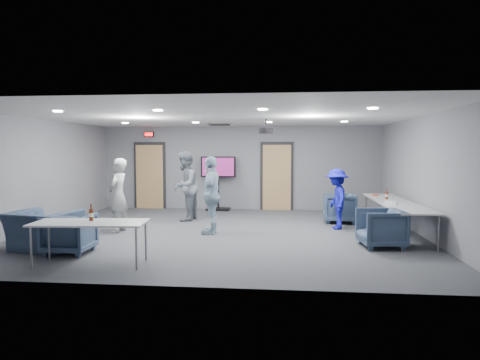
# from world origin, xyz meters

# --- Properties ---
(floor) EXTENTS (9.00, 9.00, 0.00)m
(floor) POSITION_xyz_m (0.00, 0.00, 0.00)
(floor) COLOR #3E4146
(floor) RESTS_ON ground
(ceiling) EXTENTS (9.00, 9.00, 0.00)m
(ceiling) POSITION_xyz_m (0.00, 0.00, 2.70)
(ceiling) COLOR silver
(ceiling) RESTS_ON wall_back
(wall_back) EXTENTS (9.00, 0.02, 2.70)m
(wall_back) POSITION_xyz_m (0.00, 4.00, 1.35)
(wall_back) COLOR slate
(wall_back) RESTS_ON floor
(wall_front) EXTENTS (9.00, 0.02, 2.70)m
(wall_front) POSITION_xyz_m (0.00, -4.00, 1.35)
(wall_front) COLOR slate
(wall_front) RESTS_ON floor
(wall_left) EXTENTS (0.02, 8.00, 2.70)m
(wall_left) POSITION_xyz_m (-4.50, 0.00, 1.35)
(wall_left) COLOR slate
(wall_left) RESTS_ON floor
(wall_right) EXTENTS (0.02, 8.00, 2.70)m
(wall_right) POSITION_xyz_m (4.50, 0.00, 1.35)
(wall_right) COLOR slate
(wall_right) RESTS_ON floor
(door_left) EXTENTS (1.06, 0.17, 2.24)m
(door_left) POSITION_xyz_m (-3.00, 3.95, 1.07)
(door_left) COLOR black
(door_left) RESTS_ON wall_back
(door_right) EXTENTS (1.06, 0.17, 2.24)m
(door_right) POSITION_xyz_m (1.20, 3.95, 1.07)
(door_right) COLOR black
(door_right) RESTS_ON wall_back
(exit_sign) EXTENTS (0.32, 0.08, 0.16)m
(exit_sign) POSITION_xyz_m (-3.00, 3.93, 2.45)
(exit_sign) COLOR black
(exit_sign) RESTS_ON wall_back
(hvac_diffuser) EXTENTS (0.60, 0.60, 0.03)m
(hvac_diffuser) POSITION_xyz_m (-0.50, 2.80, 2.69)
(hvac_diffuser) COLOR black
(hvac_diffuser) RESTS_ON ceiling
(downlights) EXTENTS (6.18, 3.78, 0.02)m
(downlights) POSITION_xyz_m (0.00, 0.00, 2.68)
(downlights) COLOR white
(downlights) RESTS_ON ceiling
(person_a) EXTENTS (0.46, 0.66, 1.74)m
(person_a) POSITION_xyz_m (-2.48, -0.12, 0.87)
(person_a) COLOR #9DA09D
(person_a) RESTS_ON floor
(person_b) EXTENTS (0.80, 0.99, 1.90)m
(person_b) POSITION_xyz_m (-1.28, 1.63, 0.95)
(person_b) COLOR slate
(person_b) RESTS_ON floor
(person_c) EXTENTS (0.44, 1.05, 1.79)m
(person_c) POSITION_xyz_m (-0.26, -0.11, 0.90)
(person_c) COLOR #99B2C4
(person_c) RESTS_ON floor
(person_d) EXTENTS (0.62, 0.99, 1.48)m
(person_d) POSITION_xyz_m (2.70, 0.74, 0.74)
(person_d) COLOR #181A9C
(person_d) RESTS_ON floor
(chair_right_a) EXTENTS (0.90, 0.88, 0.78)m
(chair_right_a) POSITION_xyz_m (2.90, 1.71, 0.39)
(chair_right_a) COLOR #384A62
(chair_right_a) RESTS_ON floor
(chair_right_c) EXTENTS (0.93, 0.91, 0.77)m
(chair_right_c) POSITION_xyz_m (3.33, -1.18, 0.38)
(chair_right_c) COLOR #35455C
(chair_right_c) RESTS_ON floor
(chair_front_a) EXTENTS (0.82, 0.84, 0.75)m
(chair_front_a) POSITION_xyz_m (-2.58, -2.27, 0.38)
(chair_front_a) COLOR #3D4F69
(chair_front_a) RESTS_ON floor
(chair_front_b) EXTENTS (1.32, 1.21, 0.76)m
(chair_front_b) POSITION_xyz_m (-3.21, -2.06, 0.38)
(chair_front_b) COLOR #35455C
(chair_front_b) RESTS_ON floor
(table_right_a) EXTENTS (0.79, 1.90, 0.73)m
(table_right_a) POSITION_xyz_m (4.00, 1.33, 0.69)
(table_right_a) COLOR #A9ABAD
(table_right_a) RESTS_ON floor
(table_right_b) EXTENTS (0.82, 1.98, 0.73)m
(table_right_b) POSITION_xyz_m (4.00, -0.57, 0.69)
(table_right_b) COLOR #A9ABAD
(table_right_b) RESTS_ON floor
(table_front_left) EXTENTS (1.93, 0.92, 0.73)m
(table_front_left) POSITION_xyz_m (-1.83, -3.00, 0.69)
(table_front_left) COLOR #A9ABAD
(table_front_left) RESTS_ON floor
(bottle_front) EXTENTS (0.07, 0.07, 0.28)m
(bottle_front) POSITION_xyz_m (-1.87, -2.88, 0.83)
(bottle_front) COLOR #57230E
(bottle_front) RESTS_ON table_front_left
(bottle_right) EXTENTS (0.07, 0.07, 0.27)m
(bottle_right) POSITION_xyz_m (3.92, 0.87, 0.83)
(bottle_right) COLOR #57230E
(bottle_right) RESTS_ON table_right_a
(snack_box) EXTENTS (0.18, 0.14, 0.04)m
(snack_box) POSITION_xyz_m (3.81, 1.68, 0.75)
(snack_box) COLOR #BB472E
(snack_box) RESTS_ON table_right_a
(wrapper) EXTENTS (0.30, 0.26, 0.06)m
(wrapper) POSITION_xyz_m (3.79, -0.07, 0.76)
(wrapper) COLOR silver
(wrapper) RESTS_ON table_right_b
(tv_stand) EXTENTS (1.13, 0.54, 1.73)m
(tv_stand) POSITION_xyz_m (-0.67, 3.75, 0.98)
(tv_stand) COLOR black
(tv_stand) RESTS_ON floor
(projector) EXTENTS (0.37, 0.35, 0.36)m
(projector) POSITION_xyz_m (0.97, 0.55, 2.40)
(projector) COLOR black
(projector) RESTS_ON ceiling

